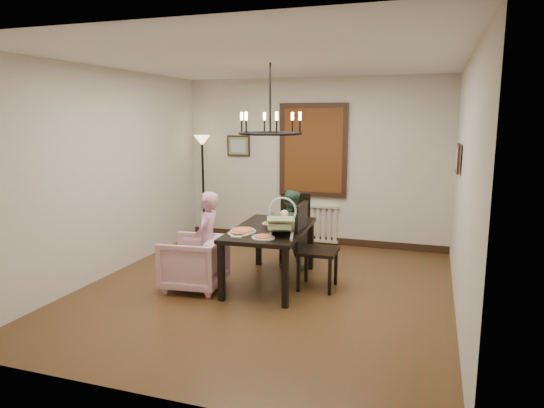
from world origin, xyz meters
The scene contains 17 objects.
room_shell centered at (0.00, 0.37, 1.40)m, with size 4.51×5.00×2.81m.
dining_table centered at (-0.02, 0.27, 0.66)m, with size 0.97×1.64×0.75m.
chair_far centered at (0.02, 1.28, 0.51)m, with size 0.45×0.45×1.03m, color black, non-canonical shape.
chair_right centered at (0.61, 0.30, 0.55)m, with size 0.48×0.48×1.10m, color black, non-canonical shape.
armchair centered at (-0.88, -0.20, 0.34)m, with size 0.72×0.74×0.67m, color beige.
elderly_woman centered at (-0.70, -0.17, 0.52)m, with size 0.38×0.25×1.03m, color #CE91A8.
seated_man centered at (0.04, 1.00, 0.47)m, with size 0.46×0.36×0.94m, color #375D47.
baby_bouncer centered at (0.24, -0.09, 0.91)m, with size 0.36×0.49×0.32m, color beige, non-canonical shape.
salad_bowl centered at (-0.01, 0.30, 0.78)m, with size 0.28×0.28×0.07m, color white.
pizza_platter centered at (-0.26, -0.07, 0.77)m, with size 0.32×0.32×0.04m, color tan.
drinking_glass centered at (-0.02, 0.41, 0.81)m, with size 0.07×0.07×0.13m, color silver.
window_blinds centered at (0.00, 2.46, 1.60)m, with size 1.00×0.03×1.40m, color brown.
radiator centered at (0.00, 2.48, 0.35)m, with size 0.92×0.12×0.62m, color silver, non-canonical shape.
picture_back centered at (-1.35, 2.47, 1.65)m, with size 0.42×0.03×0.36m, color black.
picture_right centered at (2.21, 0.90, 1.65)m, with size 0.42×0.03×0.36m, color black.
floor_lamp centered at (-1.90, 2.15, 0.90)m, with size 0.30×0.30×1.80m, color black, non-canonical shape.
chandelier centered at (-0.02, 0.27, 1.95)m, with size 0.80×0.80×0.04m, color black.
Camera 1 is at (1.92, -5.48, 2.15)m, focal length 32.00 mm.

